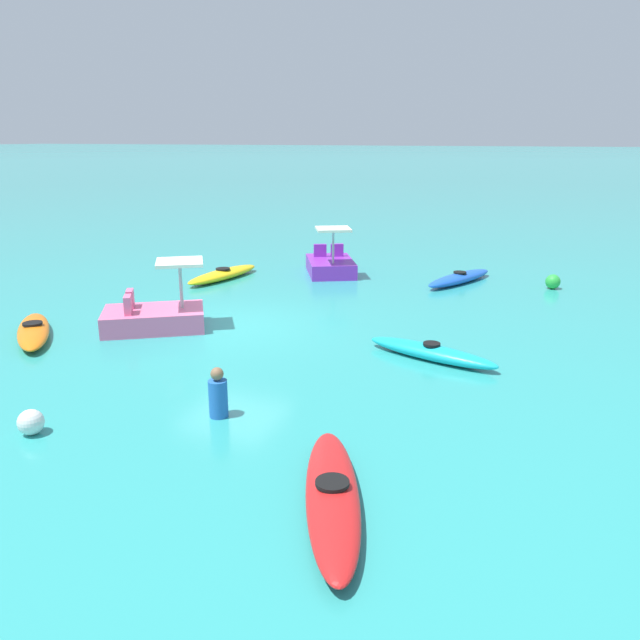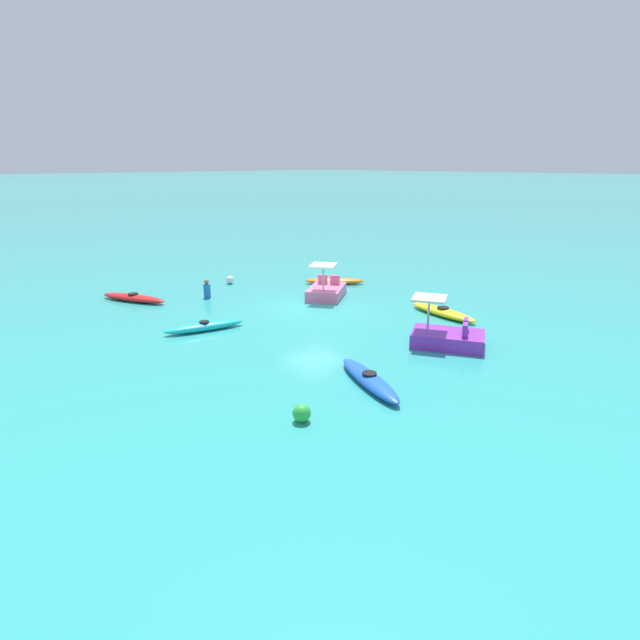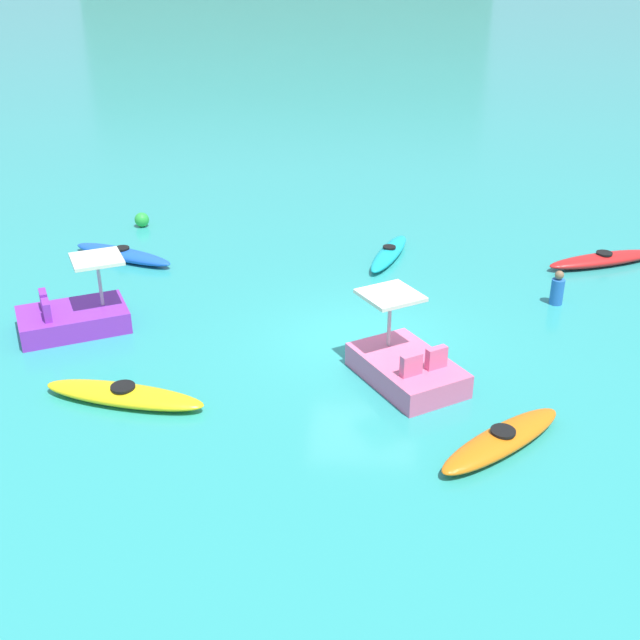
% 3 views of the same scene
% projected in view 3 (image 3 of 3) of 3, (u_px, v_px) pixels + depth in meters
% --- Properties ---
extents(ground_plane, '(600.00, 600.00, 0.00)m').
position_uv_depth(ground_plane, '(365.00, 342.00, 17.41)').
color(ground_plane, teal).
extents(kayak_red, '(3.44, 1.95, 0.37)m').
position_uv_depth(kayak_red, '(603.00, 259.00, 21.49)').
color(kayak_red, red).
rests_on(kayak_red, ground_plane).
extents(kayak_blue, '(3.31, 1.92, 0.37)m').
position_uv_depth(kayak_blue, '(123.00, 254.00, 21.84)').
color(kayak_blue, blue).
rests_on(kayak_blue, ground_plane).
extents(kayak_orange, '(2.70, 2.61, 0.37)m').
position_uv_depth(kayak_orange, '(502.00, 440.00, 13.69)').
color(kayak_orange, orange).
rests_on(kayak_orange, ground_plane).
extents(kayak_cyan, '(1.41, 3.04, 0.37)m').
position_uv_depth(kayak_cyan, '(389.00, 253.00, 21.92)').
color(kayak_cyan, '#19B7C6').
rests_on(kayak_cyan, ground_plane).
extents(kayak_yellow, '(3.40, 1.31, 0.37)m').
position_uv_depth(kayak_yellow, '(124.00, 395.00, 15.05)').
color(kayak_yellow, yellow).
rests_on(kayak_yellow, ground_plane).
extents(pedal_boat_pink, '(2.56, 2.83, 1.68)m').
position_uv_depth(pedal_boat_pink, '(406.00, 366.00, 15.73)').
color(pedal_boat_pink, pink).
rests_on(pedal_boat_pink, ground_plane).
extents(pedal_boat_purple, '(2.82, 2.44, 1.68)m').
position_uv_depth(pedal_boat_purple, '(74.00, 316.00, 17.82)').
color(pedal_boat_purple, purple).
rests_on(pedal_boat_purple, ground_plane).
extents(buoy_green, '(0.45, 0.45, 0.45)m').
position_uv_depth(buoy_green, '(142.00, 220.00, 24.36)').
color(buoy_green, green).
rests_on(buoy_green, ground_plane).
extents(person_near_shore, '(0.42, 0.42, 0.88)m').
position_uv_depth(person_near_shore, '(557.00, 289.00, 19.07)').
color(person_near_shore, blue).
rests_on(person_near_shore, ground_plane).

